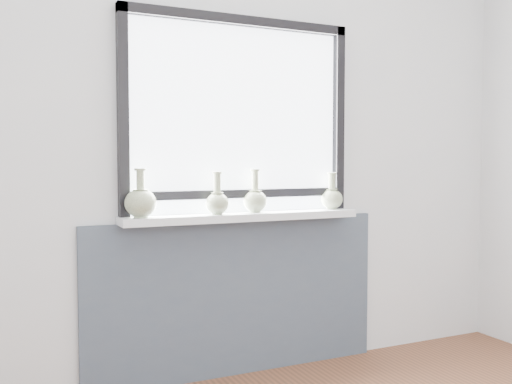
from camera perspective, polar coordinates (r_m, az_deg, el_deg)
name	(u,v)px	position (r m, az deg, el deg)	size (l,w,h in m)	color
back_wall	(236,139)	(3.13, -2.00, 5.36)	(3.60, 0.02, 2.60)	silver
apron_panel	(239,297)	(3.19, -1.76, -10.44)	(1.70, 0.03, 0.86)	#434E5C
windowsill	(243,217)	(3.05, -1.26, -2.48)	(1.32, 0.18, 0.04)	white
window	(239,112)	(3.11, -1.74, 7.99)	(1.30, 0.06, 1.05)	black
vase_a	(141,201)	(2.84, -11.47, -0.93)	(0.16, 0.16, 0.24)	#A8B68D
vase_b	(217,201)	(2.96, -3.89, -0.92)	(0.12, 0.12, 0.22)	#A8B68D
vase_c	(255,199)	(3.08, -0.08, -0.72)	(0.13, 0.13, 0.23)	#A8B68D
vase_d	(332,197)	(3.31, 7.58, -0.52)	(0.12, 0.12, 0.21)	#A8B68D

